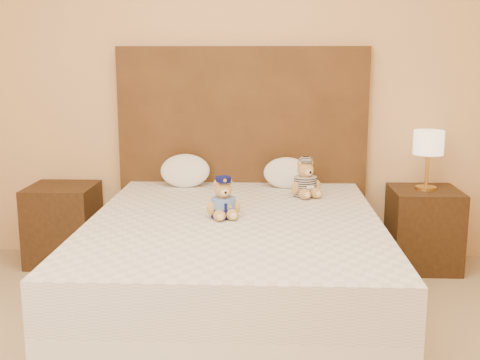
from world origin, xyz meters
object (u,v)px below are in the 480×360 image
at_px(pillow_right, 287,171).
at_px(teddy_police, 223,198).
at_px(nightstand_right, 423,229).
at_px(teddy_prisoner, 305,178).
at_px(nightstand_left, 63,224).
at_px(lamp, 429,146).
at_px(pillow_left, 185,169).
at_px(bed, 235,265).

bearing_deg(pillow_right, teddy_police, -114.51).
height_order(nightstand_right, teddy_prisoner, teddy_prisoner).
bearing_deg(nightstand_right, teddy_police, -148.94).
xyz_separation_m(nightstand_left, lamp, (2.50, 0.00, 0.57)).
bearing_deg(pillow_left, teddy_police, -68.52).
distance_m(nightstand_right, teddy_police, 1.58).
height_order(bed, teddy_police, teddy_police).
distance_m(bed, pillow_left, 1.00).
distance_m(lamp, pillow_right, 0.96).
relative_size(nightstand_left, teddy_police, 2.40).
height_order(nightstand_left, pillow_left, pillow_left).
bearing_deg(lamp, teddy_police, -148.94).
height_order(nightstand_right, lamp, lamp).
relative_size(bed, teddy_police, 8.73).
xyz_separation_m(teddy_police, pillow_left, (-0.32, 0.82, 0.01)).
bearing_deg(teddy_police, bed, -24.43).
xyz_separation_m(nightstand_left, teddy_prisoner, (1.67, -0.25, 0.40)).
xyz_separation_m(bed, pillow_right, (0.31, 0.83, 0.39)).
relative_size(bed, teddy_prisoner, 8.28).
bearing_deg(pillow_left, nightstand_right, -1.05).
distance_m(teddy_prisoner, pillow_right, 0.30).
height_order(bed, nightstand_left, same).
distance_m(nightstand_left, pillow_left, 0.95).
bearing_deg(pillow_right, teddy_prisoner, -68.52).
bearing_deg(nightstand_right, pillow_right, 178.17).
relative_size(nightstand_left, lamp, 1.38).
relative_size(teddy_police, pillow_left, 0.67).
distance_m(nightstand_left, teddy_police, 1.48).
distance_m(pillow_left, pillow_right, 0.70).
height_order(teddy_police, teddy_prisoner, teddy_prisoner).
bearing_deg(teddy_police, teddy_prisoner, 31.68).
height_order(nightstand_left, teddy_prisoner, teddy_prisoner).
xyz_separation_m(nightstand_right, pillow_right, (-0.94, 0.03, 0.39)).
bearing_deg(nightstand_left, teddy_prisoner, -8.51).
bearing_deg(teddy_police, nightstand_left, 129.83).
relative_size(nightstand_left, pillow_left, 1.62).
bearing_deg(nightstand_right, teddy_prisoner, -163.22).
xyz_separation_m(lamp, teddy_police, (-1.31, -0.79, -0.18)).
relative_size(nightstand_right, pillow_left, 1.62).
xyz_separation_m(bed, nightstand_right, (1.25, 0.80, -0.00)).
bearing_deg(pillow_right, bed, -110.54).
bearing_deg(teddy_prisoner, pillow_left, 136.04).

